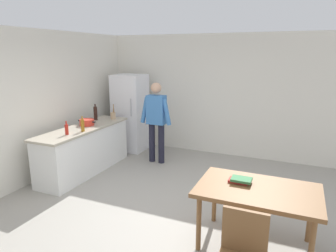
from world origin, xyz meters
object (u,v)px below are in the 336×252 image
at_px(refrigerator, 130,113).
at_px(bottle_oil_amber, 83,125).
at_px(bottle_sauce_red, 67,129).
at_px(cooking_pot, 87,122).
at_px(person, 156,117).
at_px(book_stack, 240,180).
at_px(dining_table, 258,195).
at_px(bottle_wine_dark, 95,113).
at_px(utensil_jar, 113,115).

distance_m(refrigerator, bottle_oil_amber, 1.86).
height_order(refrigerator, bottle_sauce_red, refrigerator).
bearing_deg(refrigerator, cooking_pot, -95.53).
bearing_deg(person, book_stack, -44.15).
relative_size(dining_table, bottle_sauce_red, 5.83).
bearing_deg(bottle_oil_amber, refrigerator, 93.07).
bearing_deg(bottle_wine_dark, dining_table, -25.96).
distance_m(bottle_sauce_red, book_stack, 3.13).
xyz_separation_m(refrigerator, bottle_oil_amber, (0.10, -1.85, 0.12)).
relative_size(refrigerator, utensil_jar, 5.62).
bearing_deg(bottle_sauce_red, dining_table, -9.56).
height_order(utensil_jar, bottle_wine_dark, bottle_wine_dark).
relative_size(utensil_jar, bottle_wine_dark, 0.94).
xyz_separation_m(refrigerator, dining_table, (3.30, -2.70, -0.23)).
distance_m(refrigerator, person, 1.10).
bearing_deg(person, dining_table, -42.41).
xyz_separation_m(dining_table, bottle_sauce_red, (-3.31, 0.56, 0.32)).
height_order(refrigerator, utensil_jar, refrigerator).
distance_m(refrigerator, cooking_pot, 1.44).
xyz_separation_m(person, utensil_jar, (-0.94, -0.18, 0.00)).
height_order(cooking_pot, bottle_sauce_red, bottle_sauce_red).
bearing_deg(dining_table, utensil_jar, 149.12).
bearing_deg(utensil_jar, book_stack, -31.56).
distance_m(person, bottle_oil_amber, 1.55).
distance_m(dining_table, bottle_sauce_red, 3.37).
bearing_deg(cooking_pot, bottle_sauce_red, -79.79).
bearing_deg(bottle_oil_amber, cooking_pot, 119.61).
bearing_deg(utensil_jar, refrigerator, 90.42).
relative_size(refrigerator, bottle_sauce_red, 7.50).
xyz_separation_m(refrigerator, bottle_sauce_red, (-0.01, -2.14, 0.10)).
bearing_deg(utensil_jar, person, 10.59).
distance_m(dining_table, bottle_oil_amber, 3.33).
bearing_deg(bottle_wine_dark, book_stack, -26.31).
bearing_deg(book_stack, person, 135.85).
distance_m(person, dining_table, 3.20).
bearing_deg(bottle_oil_amber, bottle_sauce_red, -110.85).
xyz_separation_m(dining_table, bottle_oil_amber, (-3.20, 0.85, 0.34)).
bearing_deg(bottle_oil_amber, book_stack, -14.38).
bearing_deg(refrigerator, dining_table, -39.29).
xyz_separation_m(person, dining_table, (2.35, -2.15, -0.31)).
distance_m(utensil_jar, bottle_sauce_red, 1.41).
bearing_deg(dining_table, bottle_wine_dark, 154.04).
height_order(bottle_oil_amber, book_stack, bottle_oil_amber).
bearing_deg(bottle_oil_amber, person, 56.78).
xyz_separation_m(cooking_pot, book_stack, (3.21, -1.18, -0.18)).
distance_m(cooking_pot, bottle_sauce_red, 0.72).
distance_m(cooking_pot, utensil_jar, 0.72).
xyz_separation_m(utensil_jar, book_stack, (3.07, -1.88, -0.20)).
xyz_separation_m(bottle_oil_amber, book_stack, (2.97, -0.76, -0.23)).
height_order(bottle_sauce_red, book_stack, bottle_sauce_red).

